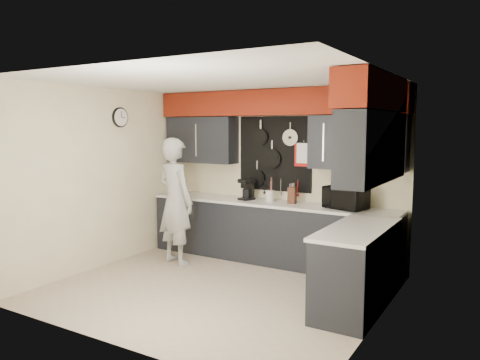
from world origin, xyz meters
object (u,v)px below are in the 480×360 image
Objects in this scene: coffee_maker at (247,189)px; person at (176,201)px; microwave at (346,198)px; utensil_crock at (270,196)px; knife_block at (292,195)px.

coffee_maker is 1.12m from person.
coffee_maker is at bearing -118.47° from person.
person reaches higher than coffee_maker.
microwave reaches higher than utensil_crock.
utensil_crock is 0.09× the size of person.
utensil_crock is at bearing -129.15° from person.
coffee_maker is 0.17× the size of person.
coffee_maker is at bearing -167.37° from microwave.
coffee_maker reaches higher than microwave.
person is (-1.52, -0.81, -0.10)m from knife_block.
coffee_maker reaches higher than knife_block.
person reaches higher than utensil_crock.
microwave is at bearing -1.71° from utensil_crock.
knife_block is at bearing -1.98° from utensil_crock.
knife_block is at bearing -168.40° from microwave.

